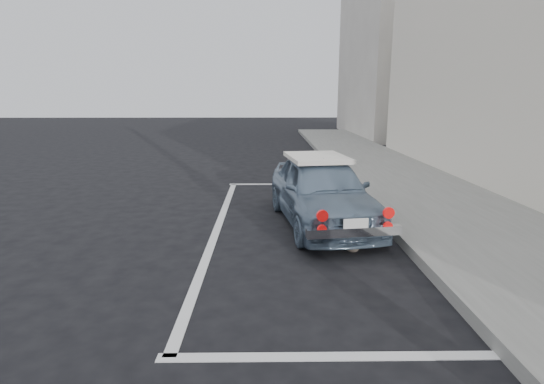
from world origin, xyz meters
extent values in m
plane|color=black|center=(0.00, 0.00, 0.00)|extent=(80.00, 80.00, 0.00)
cube|color=slate|center=(3.20, 2.00, 0.07)|extent=(2.80, 40.00, 0.15)
cube|color=black|center=(4.66, 4.00, 1.40)|extent=(0.10, 16.00, 2.40)
cube|color=red|center=(4.66, 10.00, 4.60)|extent=(0.10, 2.00, 1.60)
cube|color=#B4ADA3|center=(6.35, 20.00, 4.00)|extent=(3.50, 10.00, 8.00)
cube|color=silver|center=(0.50, -0.50, 0.00)|extent=(3.00, 0.12, 0.01)
cube|color=silver|center=(0.50, 6.50, 0.00)|extent=(3.00, 0.12, 0.01)
cube|color=silver|center=(-0.90, 3.00, 0.00)|extent=(0.12, 7.00, 0.01)
imported|color=slate|center=(0.81, 3.24, 0.57)|extent=(1.80, 3.49, 1.14)
cube|color=white|center=(0.76, 3.57, 1.07)|extent=(1.11, 1.39, 0.07)
cube|color=silver|center=(1.04, 1.64, 0.38)|extent=(1.28, 0.30, 0.12)
cube|color=white|center=(1.04, 1.60, 0.48)|extent=(0.33, 0.07, 0.17)
cylinder|color=red|center=(0.60, 1.55, 0.62)|extent=(0.15, 0.06, 0.15)
cylinder|color=red|center=(1.48, 1.67, 0.62)|extent=(0.15, 0.06, 0.15)
cylinder|color=red|center=(0.60, 1.55, 0.44)|extent=(0.12, 0.06, 0.12)
cylinder|color=red|center=(1.48, 1.67, 0.44)|extent=(0.12, 0.06, 0.12)
ellipsoid|color=#6A5C51|center=(1.07, 1.92, 0.10)|extent=(0.28, 0.35, 0.19)
sphere|color=#6A5C51|center=(1.10, 1.79, 0.17)|extent=(0.12, 0.12, 0.12)
cone|color=#6A5C51|center=(1.07, 1.78, 0.23)|extent=(0.04, 0.04, 0.05)
cone|color=#6A5C51|center=(1.14, 1.80, 0.23)|extent=(0.04, 0.04, 0.05)
cylinder|color=#6A5C51|center=(1.07, 2.09, 0.04)|extent=(0.15, 0.18, 0.03)
camera|label=1|loc=(-0.09, -3.59, 2.09)|focal=28.00mm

